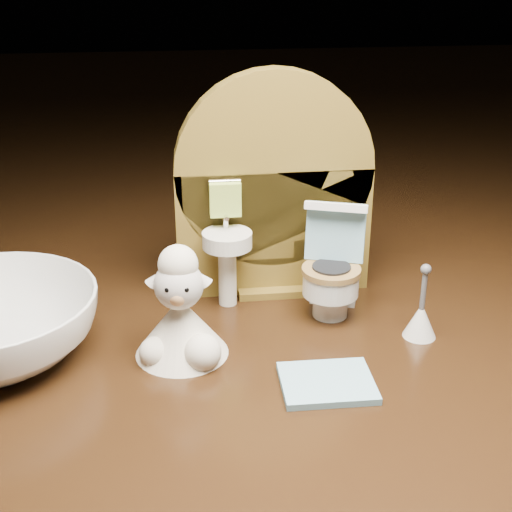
{
  "coord_description": "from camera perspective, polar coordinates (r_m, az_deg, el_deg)",
  "views": [
    {
      "loc": [
        -0.07,
        -0.37,
        0.22
      ],
      "look_at": [
        -0.02,
        0.02,
        0.05
      ],
      "focal_mm": 50.0,
      "sensor_mm": 36.0,
      "label": 1
    }
  ],
  "objects": [
    {
      "name": "backdrop_panel",
      "position": [
        0.47,
        1.35,
        4.58
      ],
      "size": [
        0.13,
        0.05,
        0.15
      ],
      "color": "brown",
      "rests_on": "ground"
    },
    {
      "name": "toy_toilet",
      "position": [
        0.46,
        6.16,
        -1.34
      ],
      "size": [
        0.04,
        0.05,
        0.07
      ],
      "rotation": [
        0.0,
        0.0,
        -0.34
      ],
      "color": "white",
      "rests_on": "ground"
    },
    {
      "name": "bath_mat",
      "position": [
        0.39,
        5.71,
        -10.07
      ],
      "size": [
        0.05,
        0.04,
        0.0
      ],
      "primitive_type": "cube",
      "rotation": [
        0.0,
        0.0,
        -0.02
      ],
      "color": "#80B7CA",
      "rests_on": "ground"
    },
    {
      "name": "toilet_brush",
      "position": [
        0.44,
        13.04,
        -4.84
      ],
      "size": [
        0.02,
        0.02,
        0.05
      ],
      "color": "white",
      "rests_on": "ground"
    },
    {
      "name": "plush_lamb",
      "position": [
        0.41,
        -6.04,
        -4.96
      ],
      "size": [
        0.05,
        0.05,
        0.07
      ],
      "rotation": [
        0.0,
        0.0,
        -0.1
      ],
      "color": "#F0E5CE",
      "rests_on": "ground"
    }
  ]
}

